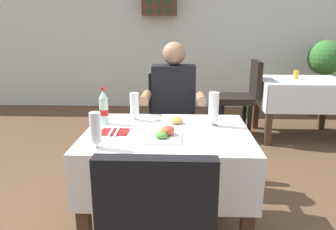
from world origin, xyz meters
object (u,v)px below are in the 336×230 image
object	(u,v)px
potted_plant_corner	(325,65)
beer_glass_right	(96,130)
main_dining_table	(167,158)
beer_glass_middle	(134,106)
background_dining_table	(300,94)
seated_diner_far	(173,109)
background_table_tumbler	(296,75)
cola_bottle_primary	(104,108)
wall_bottle_rack	(159,2)
plate_far_diner	(173,121)
napkin_cutlery_set	(115,132)
beer_glass_left	(214,109)
chair_far_diner_seat	(171,123)
plate_near_camera	(164,134)
background_chair_left	(242,94)

from	to	relation	value
potted_plant_corner	beer_glass_right	bearing A→B (deg)	-127.65
main_dining_table	beer_glass_middle	distance (m)	0.44
beer_glass_middle	background_dining_table	bearing A→B (deg)	45.56
main_dining_table	background_dining_table	world-z (taller)	same
main_dining_table	seated_diner_far	size ratio (longest dim) A/B	0.82
seated_diner_far	background_table_tumbler	xyz separation A→B (m)	(1.49, 1.44, 0.08)
cola_bottle_primary	wall_bottle_rack	bearing A→B (deg)	87.27
plate_far_diner	seated_diner_far	bearing A→B (deg)	90.99
cola_bottle_primary	potted_plant_corner	bearing A→B (deg)	47.70
napkin_cutlery_set	wall_bottle_rack	bearing A→B (deg)	89.11
seated_diner_far	cola_bottle_primary	distance (m)	0.72
main_dining_table	cola_bottle_primary	world-z (taller)	cola_bottle_primary
main_dining_table	potted_plant_corner	xyz separation A→B (m)	(2.29, 3.14, 0.23)
plate_far_diner	beer_glass_left	xyz separation A→B (m)	(0.27, -0.03, 0.10)
potted_plant_corner	cola_bottle_primary	bearing A→B (deg)	-132.30
wall_bottle_rack	plate_far_diner	bearing A→B (deg)	-84.79
chair_far_diner_seat	plate_near_camera	xyz separation A→B (m)	(-0.01, -0.92, 0.21)
plate_far_diner	wall_bottle_rack	world-z (taller)	wall_bottle_rack
chair_far_diner_seat	background_table_tumbler	xyz separation A→B (m)	(1.52, 1.33, 0.24)
plate_far_diner	beer_glass_middle	bearing A→B (deg)	164.50
background_chair_left	potted_plant_corner	world-z (taller)	potted_plant_corner
beer_glass_middle	wall_bottle_rack	world-z (taller)	wall_bottle_rack
chair_far_diner_seat	beer_glass_middle	xyz separation A→B (m)	(-0.24, -0.56, 0.29)
background_dining_table	plate_near_camera	bearing A→B (deg)	-125.72
background_chair_left	seated_diner_far	bearing A→B (deg)	-120.73
potted_plant_corner	wall_bottle_rack	xyz separation A→B (m)	(-2.56, 0.37, 0.96)
beer_glass_right	wall_bottle_rack	xyz separation A→B (m)	(0.10, 3.82, 0.91)
main_dining_table	plate_near_camera	distance (m)	0.24
beer_glass_left	wall_bottle_rack	size ratio (longest dim) A/B	0.40
main_dining_table	beer_glass_left	bearing A→B (deg)	23.87
beer_glass_left	background_dining_table	bearing A→B (deg)	56.89
napkin_cutlery_set	main_dining_table	bearing A→B (deg)	5.91
plate_near_camera	beer_glass_right	world-z (taller)	beer_glass_right
seated_diner_far	plate_near_camera	world-z (taller)	seated_diner_far
plate_near_camera	background_table_tumbler	distance (m)	2.73
chair_far_diner_seat	potted_plant_corner	xyz separation A→B (m)	(2.29, 2.34, 0.24)
seated_diner_far	background_dining_table	world-z (taller)	seated_diner_far
main_dining_table	seated_diner_far	distance (m)	0.71
seated_diner_far	beer_glass_middle	world-z (taller)	seated_diner_far
wall_bottle_rack	background_table_tumbler	bearing A→B (deg)	-37.64
plate_far_diner	background_dining_table	xyz separation A→B (m)	(1.55, 1.93, -0.20)
chair_far_diner_seat	wall_bottle_rack	size ratio (longest dim) A/B	1.73
background_dining_table	background_table_tumbler	world-z (taller)	background_table_tumbler
main_dining_table	seated_diner_far	xyz separation A→B (m)	(0.02, 0.69, 0.15)
plate_near_camera	chair_far_diner_seat	bearing A→B (deg)	89.13
plate_near_camera	potted_plant_corner	distance (m)	3.99
beer_glass_middle	cola_bottle_primary	distance (m)	0.21
background_table_tumbler	potted_plant_corner	bearing A→B (deg)	52.50
beer_glass_right	napkin_cutlery_set	distance (m)	0.29
seated_diner_far	background_chair_left	world-z (taller)	seated_diner_far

